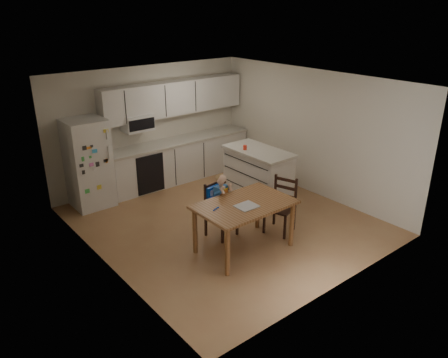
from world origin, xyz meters
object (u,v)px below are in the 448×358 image
red_cup (245,147)px  chair_booster (219,199)px  kitchen_island (258,175)px  dining_table (244,210)px  refrigerator (88,164)px  chair_side (283,201)px

red_cup → chair_booster: red_cup is taller
kitchen_island → dining_table: kitchen_island is taller
kitchen_island → red_cup: (-0.20, 0.17, 0.56)m
refrigerator → dining_table: refrigerator is taller
refrigerator → red_cup: size_ratio=19.08×
chair_booster → chair_side: size_ratio=1.16×
chair_booster → refrigerator: bearing=106.1°
refrigerator → chair_side: size_ratio=1.79×
refrigerator → chair_side: bearing=-54.6°
refrigerator → chair_side: refrigerator is taller
dining_table → refrigerator: bearing=111.2°
refrigerator → kitchen_island: bearing=-34.4°
dining_table → chair_booster: 0.62m
refrigerator → kitchen_island: 3.25m
refrigerator → kitchen_island: refrigerator is taller
red_cup → chair_booster: bearing=-147.3°
kitchen_island → chair_booster: chair_booster is taller
kitchen_island → chair_side: (-0.53, -1.18, 0.01)m
refrigerator → dining_table: bearing=-68.8°
kitchen_island → red_cup: bearing=138.8°
refrigerator → dining_table: size_ratio=1.13×
red_cup → chair_booster: 1.58m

